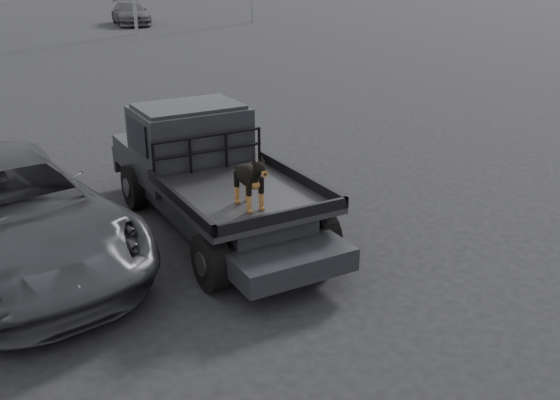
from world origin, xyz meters
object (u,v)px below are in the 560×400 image
dog (249,180)px  distant_car_b (130,13)px  flatbed_ute (216,201)px  parked_suv (5,214)px

dog → distant_car_b: dog is taller
dog → distant_car_b: 33.01m
flatbed_ute → distant_car_b: size_ratio=1.15×
parked_suv → flatbed_ute: bearing=-16.1°
flatbed_ute → distant_car_b: distant_car_b is taller
dog → parked_suv: (-2.84, 1.77, -0.54)m
parked_suv → distant_car_b: 32.14m
parked_suv → dog: bearing=-41.7°
distant_car_b → flatbed_ute: bearing=-96.1°
flatbed_ute → distant_car_b: 31.57m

